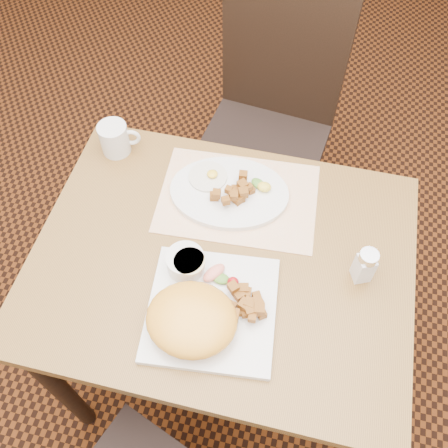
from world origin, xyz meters
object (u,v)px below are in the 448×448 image
salt_shaker (365,265)px  coffee_mug (115,139)px  plate_square (212,309)px  plate_oval (229,192)px  chair_far (270,116)px  table (222,278)px

salt_shaker → coffee_mug: size_ratio=0.92×
plate_square → coffee_mug: size_ratio=2.57×
plate_oval → chair_far: bearing=87.0°
table → chair_far: 0.71m
coffee_mug → salt_shaker: bearing=-19.4°
table → coffee_mug: coffee_mug is taller
plate_oval → salt_shaker: salt_shaker is taller
table → coffee_mug: size_ratio=8.26×
plate_oval → salt_shaker: size_ratio=3.05×
plate_oval → coffee_mug: size_ratio=2.80×
chair_far → salt_shaker: size_ratio=9.70×
salt_shaker → table: bearing=-175.8°
chair_far → coffee_mug: chair_far is taller
plate_square → plate_oval: 0.32m
table → chair_far: size_ratio=0.93×
salt_shaker → coffee_mug: (-0.68, 0.24, -0.01)m
table → plate_oval: 0.22m
coffee_mug → chair_far: bearing=50.7°
plate_square → table: bearing=94.4°
chair_far → plate_square: (0.01, -0.84, 0.22)m
plate_oval → salt_shaker: 0.38m
chair_far → plate_square: 0.87m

